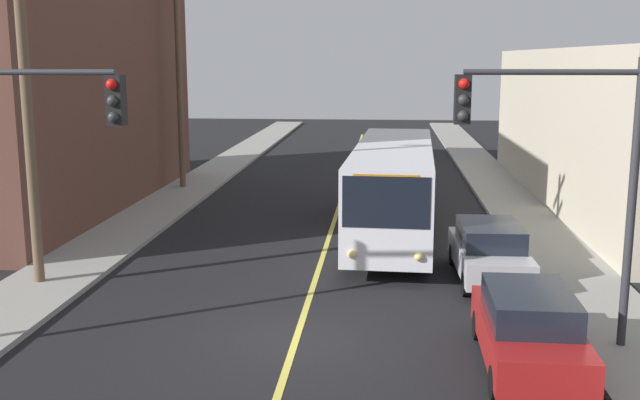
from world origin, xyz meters
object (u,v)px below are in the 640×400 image
utility_pole_near (23,54)px  traffic_signal_right_corner (558,149)px  parked_car_silver (489,251)px  city_bus (393,185)px  utility_pole_mid (179,63)px  parked_car_red (528,328)px  traffic_signal_left_corner (25,149)px

utility_pole_near → traffic_signal_right_corner: 13.41m
parked_car_silver → city_bus: bearing=117.6°
utility_pole_mid → traffic_signal_right_corner: 22.77m
parked_car_silver → utility_pole_near: utility_pole_near is taller
parked_car_red → utility_pole_near: utility_pole_near is taller
parked_car_red → utility_pole_near: (-12.23, 4.40, 5.40)m
city_bus → traffic_signal_left_corner: size_ratio=2.04×
parked_car_silver → traffic_signal_left_corner: size_ratio=0.74×
city_bus → traffic_signal_left_corner: traffic_signal_left_corner is taller
parked_car_silver → utility_pole_near: (-12.27, -1.67, 5.40)m
city_bus → parked_car_silver: city_bus is taller
city_bus → traffic_signal_left_corner: 13.62m
parked_car_silver → traffic_signal_right_corner: traffic_signal_right_corner is taller
utility_pole_mid → traffic_signal_right_corner: (13.03, -18.60, -1.60)m
traffic_signal_left_corner → city_bus: bearing=55.4°
utility_pole_near → city_bus: bearing=34.9°
parked_car_red → utility_pole_mid: 23.81m
city_bus → traffic_signal_right_corner: (3.21, -10.05, 2.49)m
parked_car_silver → utility_pole_mid: utility_pole_mid is taller
city_bus → utility_pole_near: size_ratio=1.10×
utility_pole_mid → traffic_signal_left_corner: size_ratio=1.75×
utility_pole_near → traffic_signal_left_corner: utility_pole_near is taller
city_bus → parked_car_silver: 5.77m
utility_pole_mid → traffic_signal_left_corner: 19.77m
city_bus → utility_pole_near: utility_pole_near is taller
parked_car_red → traffic_signal_right_corner: bearing=60.1°
city_bus → parked_car_red: bearing=-76.8°
utility_pole_near → traffic_signal_left_corner: size_ratio=1.86×
parked_car_red → traffic_signal_left_corner: traffic_signal_left_corner is taller
parked_car_red → traffic_signal_left_corner: 10.78m
utility_pole_near → traffic_signal_right_corner: size_ratio=1.86×
utility_pole_near → traffic_signal_right_corner: (12.84, -3.33, -1.94)m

